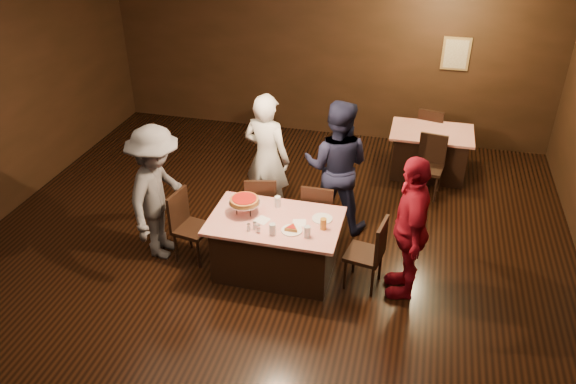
# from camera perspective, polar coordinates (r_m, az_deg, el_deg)

# --- Properties ---
(room) EXTENTS (10.00, 10.04, 3.02)m
(room) POSITION_cam_1_polar(r_m,az_deg,el_deg) (5.60, -5.19, 5.39)
(room) COLOR black
(room) RESTS_ON ground
(main_table) EXTENTS (1.60, 1.00, 0.77)m
(main_table) POSITION_cam_1_polar(r_m,az_deg,el_deg) (7.01, -1.27, -5.46)
(main_table) COLOR #AE130B
(main_table) RESTS_ON ground
(back_table) EXTENTS (1.30, 0.90, 0.77)m
(back_table) POSITION_cam_1_polar(r_m,az_deg,el_deg) (9.50, 14.16, 3.89)
(back_table) COLOR red
(back_table) RESTS_ON ground
(chair_far_left) EXTENTS (0.51, 0.51, 0.95)m
(chair_far_left) POSITION_cam_1_polar(r_m,az_deg,el_deg) (7.65, -2.70, -1.26)
(chair_far_left) COLOR black
(chair_far_left) RESTS_ON ground
(chair_far_right) EXTENTS (0.42, 0.42, 0.95)m
(chair_far_right) POSITION_cam_1_polar(r_m,az_deg,el_deg) (7.49, 3.18, -2.05)
(chair_far_right) COLOR black
(chair_far_right) RESTS_ON ground
(chair_end_left) EXTENTS (0.49, 0.49, 0.95)m
(chair_end_left) POSITION_cam_1_polar(r_m,az_deg,el_deg) (7.28, -9.68, -3.56)
(chair_end_left) COLOR black
(chair_end_left) RESTS_ON ground
(chair_end_right) EXTENTS (0.49, 0.49, 0.95)m
(chair_end_right) POSITION_cam_1_polar(r_m,az_deg,el_deg) (6.80, 7.75, -6.13)
(chair_end_right) COLOR black
(chair_end_right) RESTS_ON ground
(chair_back_near) EXTENTS (0.48, 0.48, 0.95)m
(chair_back_near) POSITION_cam_1_polar(r_m,az_deg,el_deg) (8.83, 14.09, 2.44)
(chair_back_near) COLOR black
(chair_back_near) RESTS_ON ground
(chair_back_far) EXTENTS (0.50, 0.50, 0.95)m
(chair_back_far) POSITION_cam_1_polar(r_m,az_deg,el_deg) (10.00, 14.34, 5.85)
(chair_back_far) COLOR black
(chair_back_far) RESTS_ON ground
(diner_white_jacket) EXTENTS (0.78, 0.61, 1.90)m
(diner_white_jacket) POSITION_cam_1_polar(r_m,az_deg,el_deg) (7.81, -2.17, 3.44)
(diner_white_jacket) COLOR silver
(diner_white_jacket) RESTS_ON ground
(diner_navy_hoodie) EXTENTS (0.93, 0.74, 1.89)m
(diner_navy_hoodie) POSITION_cam_1_polar(r_m,az_deg,el_deg) (7.62, 4.96, 2.60)
(diner_navy_hoodie) COLOR #171932
(diner_navy_hoodie) RESTS_ON ground
(diner_grey_knit) EXTENTS (0.68, 1.18, 1.81)m
(diner_grey_knit) POSITION_cam_1_polar(r_m,az_deg,el_deg) (7.24, -13.09, -0.12)
(diner_grey_knit) COLOR #555459
(diner_grey_knit) RESTS_ON ground
(diner_red_shirt) EXTENTS (0.58, 1.11, 1.81)m
(diner_red_shirt) POSITION_cam_1_polar(r_m,az_deg,el_deg) (6.56, 12.29, -3.54)
(diner_red_shirt) COLOR maroon
(diner_red_shirt) RESTS_ON ground
(pizza_stand) EXTENTS (0.38, 0.38, 0.22)m
(pizza_stand) POSITION_cam_1_polar(r_m,az_deg,el_deg) (6.84, -4.45, -0.88)
(pizza_stand) COLOR black
(pizza_stand) RESTS_ON main_table
(plate_with_slice) EXTENTS (0.25, 0.25, 0.06)m
(plate_with_slice) POSITION_cam_1_polar(r_m,az_deg,el_deg) (6.58, 0.38, -3.79)
(plate_with_slice) COLOR white
(plate_with_slice) RESTS_ON main_table
(plate_empty) EXTENTS (0.25, 0.25, 0.01)m
(plate_empty) POSITION_cam_1_polar(r_m,az_deg,el_deg) (6.81, 3.50, -2.72)
(plate_empty) COLOR white
(plate_empty) RESTS_ON main_table
(glass_front_left) EXTENTS (0.08, 0.08, 0.14)m
(glass_front_left) POSITION_cam_1_polar(r_m,az_deg,el_deg) (6.50, -1.59, -3.80)
(glass_front_left) COLOR silver
(glass_front_left) RESTS_ON main_table
(glass_front_right) EXTENTS (0.08, 0.08, 0.14)m
(glass_front_right) POSITION_cam_1_polar(r_m,az_deg,el_deg) (6.46, 1.96, -4.04)
(glass_front_right) COLOR silver
(glass_front_right) RESTS_ON main_table
(glass_amber) EXTENTS (0.08, 0.08, 0.14)m
(glass_amber) POSITION_cam_1_polar(r_m,az_deg,el_deg) (6.60, 3.61, -3.26)
(glass_amber) COLOR #BF7F26
(glass_amber) RESTS_ON main_table
(glass_back) EXTENTS (0.08, 0.08, 0.14)m
(glass_back) POSITION_cam_1_polar(r_m,az_deg,el_deg) (7.01, -1.07, -0.99)
(glass_back) COLOR silver
(glass_back) RESTS_ON main_table
(condiments) EXTENTS (0.17, 0.10, 0.09)m
(condiments) POSITION_cam_1_polar(r_m,az_deg,el_deg) (6.58, -3.48, -3.59)
(condiments) COLOR silver
(condiments) RESTS_ON main_table
(napkin_center) EXTENTS (0.19, 0.19, 0.01)m
(napkin_center) POSITION_cam_1_polar(r_m,az_deg,el_deg) (6.73, 1.16, -3.16)
(napkin_center) COLOR white
(napkin_center) RESTS_ON main_table
(napkin_left) EXTENTS (0.21, 0.21, 0.01)m
(napkin_left) POSITION_cam_1_polar(r_m,az_deg,el_deg) (6.79, -2.64, -2.87)
(napkin_left) COLOR white
(napkin_left) RESTS_ON main_table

